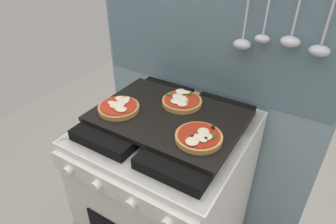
# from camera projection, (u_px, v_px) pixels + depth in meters

# --- Properties ---
(kitchen_backsplash) EXTENTS (1.10, 0.09, 1.55)m
(kitchen_backsplash) POSITION_uv_depth(u_px,v_px,m) (205.00, 104.00, 1.38)
(kitchen_backsplash) COLOR #7A939E
(kitchen_backsplash) RESTS_ON ground_plane
(stove) EXTENTS (0.60, 0.64, 0.90)m
(stove) POSITION_uv_depth(u_px,v_px,m) (168.00, 199.00, 1.33)
(stove) COLOR white
(stove) RESTS_ON ground_plane
(baking_tray) EXTENTS (0.54, 0.38, 0.02)m
(baking_tray) POSITION_uv_depth(u_px,v_px,m) (168.00, 116.00, 1.08)
(baking_tray) COLOR black
(baking_tray) RESTS_ON stove
(pizza_left) EXTENTS (0.16, 0.16, 0.03)m
(pizza_left) POSITION_uv_depth(u_px,v_px,m) (119.00, 107.00, 1.10)
(pizza_left) COLOR #C18947
(pizza_left) RESTS_ON baking_tray
(pizza_right) EXTENTS (0.16, 0.16, 0.03)m
(pizza_right) POSITION_uv_depth(u_px,v_px,m) (199.00, 137.00, 0.94)
(pizza_right) COLOR tan
(pizza_right) RESTS_ON baking_tray
(pizza_center) EXTENTS (0.16, 0.16, 0.03)m
(pizza_center) POSITION_uv_depth(u_px,v_px,m) (182.00, 101.00, 1.13)
(pizza_center) COLOR tan
(pizza_center) RESTS_ON baking_tray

